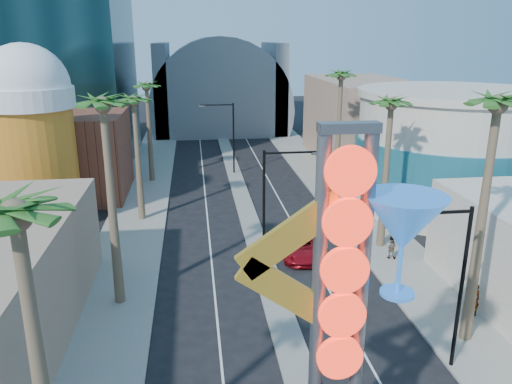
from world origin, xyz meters
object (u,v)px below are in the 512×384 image
neon_sign (366,287)px  pedestrian_a (473,300)px  pedestrian_b (391,247)px  red_pickup (299,246)px

neon_sign → pedestrian_a: size_ratio=6.51×
pedestrian_a → pedestrian_b: bearing=-73.8°
pedestrian_a → pedestrian_b: 7.93m
red_pickup → pedestrian_b: size_ratio=3.27×
red_pickup → pedestrian_b: bearing=-9.8°
neon_sign → pedestrian_a: (9.66, 9.01, -6.19)m
neon_sign → red_pickup: neon_sign is taller
neon_sign → red_pickup: size_ratio=2.38×
red_pickup → pedestrian_b: pedestrian_b is taller
neon_sign → red_pickup: (1.89, 18.24, -6.57)m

